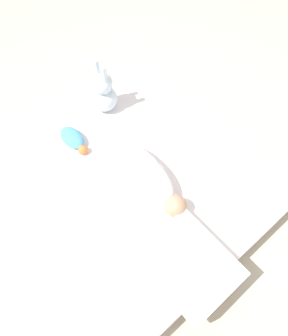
# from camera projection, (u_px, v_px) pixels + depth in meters

# --- Properties ---
(ground_plane) EXTENTS (12.00, 12.00, 0.00)m
(ground_plane) POSITION_uv_depth(u_px,v_px,m) (146.00, 183.00, 1.82)
(ground_plane) COLOR #B2A893
(bed_mattress) EXTENTS (1.23, 1.01, 0.15)m
(bed_mattress) POSITION_uv_depth(u_px,v_px,m) (146.00, 177.00, 1.76)
(bed_mattress) COLOR white
(bed_mattress) RESTS_ON ground_plane
(burp_cloth) EXTENTS (0.21, 0.18, 0.02)m
(burp_cloth) POSITION_uv_depth(u_px,v_px,m) (163.00, 211.00, 1.56)
(burp_cloth) COLOR white
(burp_cloth) RESTS_ON bed_mattress
(swaddled_baby) EXTENTS (0.53, 0.19, 0.15)m
(swaddled_baby) POSITION_uv_depth(u_px,v_px,m) (145.00, 173.00, 1.60)
(swaddled_baby) COLOR white
(swaddled_baby) RESTS_ON bed_mattress
(pillow) EXTENTS (0.39, 0.31, 0.08)m
(pillow) POSITION_uv_depth(u_px,v_px,m) (190.00, 265.00, 1.40)
(pillow) COLOR white
(pillow) RESTS_ON bed_mattress
(bunny_plush) EXTENTS (0.15, 0.15, 0.32)m
(bunny_plush) POSITION_uv_depth(u_px,v_px,m) (103.00, 93.00, 1.82)
(bunny_plush) COLOR silver
(bunny_plush) RESTS_ON bed_mattress
(turtle_plush) EXTENTS (0.21, 0.10, 0.06)m
(turtle_plush) POSITION_uv_depth(u_px,v_px,m) (73.00, 139.00, 1.76)
(turtle_plush) COLOR #4C99C6
(turtle_plush) RESTS_ON bed_mattress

